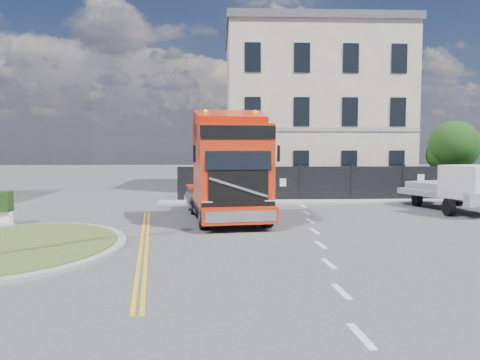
{
  "coord_description": "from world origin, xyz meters",
  "views": [
    {
      "loc": [
        -0.56,
        -17.55,
        3.21
      ],
      "look_at": [
        0.24,
        1.41,
        1.8
      ],
      "focal_mm": 35.0,
      "sensor_mm": 36.0,
      "label": 1
    }
  ],
  "objects": [
    {
      "name": "flatbed_pickup",
      "position": [
        10.91,
        3.77,
        1.24
      ],
      "size": [
        3.98,
        6.03,
        2.3
      ],
      "rotation": [
        0.0,
        0.0,
        0.36
      ],
      "color": "gray",
      "rests_on": "ground"
    },
    {
      "name": "hoarding_fence",
      "position": [
        6.55,
        9.0,
        1.0
      ],
      "size": [
        18.8,
        0.25,
        2.0
      ],
      "color": "black",
      "rests_on": "ground"
    },
    {
      "name": "tree",
      "position": [
        14.38,
        12.1,
        3.05
      ],
      "size": [
        3.2,
        3.2,
        4.8
      ],
      "color": "#382619",
      "rests_on": "ground"
    },
    {
      "name": "pavement_far",
      "position": [
        6.0,
        8.1,
        0.06
      ],
      "size": [
        20.0,
        1.6,
        0.12
      ],
      "primitive_type": "cube",
      "color": "gray",
      "rests_on": "ground"
    },
    {
      "name": "traffic_island",
      "position": [
        -7.0,
        -3.0,
        0.08
      ],
      "size": [
        6.8,
        6.8,
        0.17
      ],
      "color": "gray",
      "rests_on": "ground"
    },
    {
      "name": "ground",
      "position": [
        0.0,
        0.0,
        0.0
      ],
      "size": [
        120.0,
        120.0,
        0.0
      ],
      "primitive_type": "plane",
      "color": "#424244",
      "rests_on": "ground"
    },
    {
      "name": "truck",
      "position": [
        -0.2,
        1.95,
        2.04
      ],
      "size": [
        3.86,
        7.9,
        4.54
      ],
      "rotation": [
        0.0,
        0.0,
        0.14
      ],
      "color": "black",
      "rests_on": "ground"
    },
    {
      "name": "georgian_building",
      "position": [
        6.0,
        16.5,
        5.77
      ],
      "size": [
        12.3,
        10.3,
        12.8
      ],
      "color": "beige",
      "rests_on": "ground"
    }
  ]
}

